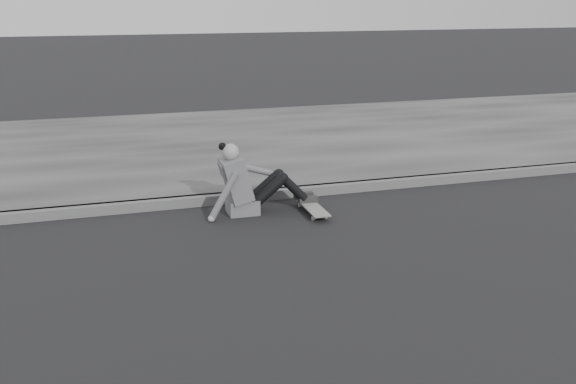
# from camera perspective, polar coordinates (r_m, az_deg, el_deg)

# --- Properties ---
(ground) EXTENTS (80.00, 80.00, 0.00)m
(ground) POSITION_cam_1_polar(r_m,az_deg,el_deg) (6.66, 17.52, -5.86)
(ground) COLOR black
(ground) RESTS_ON ground
(curb) EXTENTS (24.00, 0.16, 0.12)m
(curb) POSITION_cam_1_polar(r_m,az_deg,el_deg) (8.76, 8.22, 0.68)
(curb) COLOR #555555
(curb) RESTS_ON ground
(sidewalk) EXTENTS (24.00, 6.00, 0.12)m
(sidewalk) POSITION_cam_1_polar(r_m,az_deg,el_deg) (11.48, 1.91, 4.76)
(sidewalk) COLOR #3D3D3D
(sidewalk) RESTS_ON ground
(skateboard) EXTENTS (0.20, 0.78, 0.09)m
(skateboard) POSITION_cam_1_polar(r_m,az_deg,el_deg) (7.70, 2.17, -1.38)
(skateboard) COLOR gray
(skateboard) RESTS_ON ground
(seated_woman) EXTENTS (1.38, 0.46, 0.88)m
(seated_woman) POSITION_cam_1_polar(r_m,az_deg,el_deg) (7.64, -3.62, 0.74)
(seated_woman) COLOR #5A5A5C
(seated_woman) RESTS_ON ground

